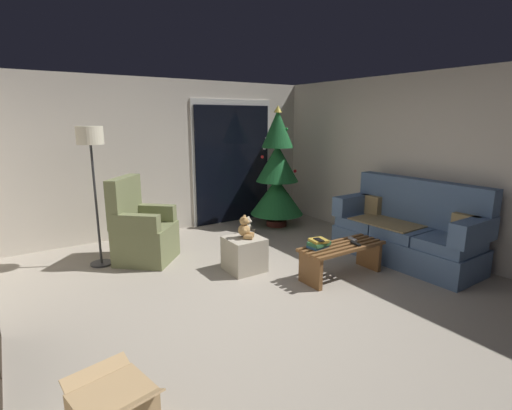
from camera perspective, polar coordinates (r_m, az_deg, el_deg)
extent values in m
plane|color=#9E9384|center=(4.20, 0.70, -13.88)|extent=(7.00, 7.00, 0.00)
cube|color=beige|center=(6.55, -14.51, 6.81)|extent=(5.72, 0.12, 2.50)
cube|color=beige|center=(5.89, 24.61, 5.44)|extent=(0.12, 6.00, 2.50)
cube|color=silver|center=(7.07, -3.45, 6.38)|extent=(1.60, 0.02, 2.20)
cube|color=black|center=(7.06, -3.37, 5.97)|extent=(1.50, 0.02, 2.10)
cube|color=slate|center=(5.57, 20.94, -6.03)|extent=(0.82, 1.92, 0.34)
cube|color=slate|center=(5.18, 26.69, -5.15)|extent=(0.70, 0.62, 0.14)
cube|color=slate|center=(5.48, 21.02, -3.69)|extent=(0.70, 0.62, 0.14)
cube|color=slate|center=(5.83, 16.01, -2.37)|extent=(0.70, 0.62, 0.14)
cube|color=slate|center=(5.66, 23.15, 0.49)|extent=(0.26, 1.91, 0.60)
cube|color=slate|center=(5.04, 29.52, -3.45)|extent=(0.77, 0.22, 0.28)
cube|color=slate|center=(5.95, 14.40, 0.11)|extent=(0.77, 0.22, 0.28)
cube|color=#997F51|center=(5.58, 18.86, -2.41)|extent=(0.63, 0.92, 0.02)
cube|color=#997F51|center=(5.25, 28.63, -2.75)|extent=(0.13, 0.32, 0.28)
cube|color=#997F51|center=(5.97, 16.63, 0.01)|extent=(0.13, 0.32, 0.28)
cube|color=brown|center=(4.64, 14.16, -6.51)|extent=(1.10, 0.05, 0.04)
cube|color=brown|center=(4.69, 13.37, -6.23)|extent=(1.10, 0.05, 0.04)
cube|color=brown|center=(4.75, 12.60, -5.96)|extent=(1.10, 0.05, 0.04)
cube|color=brown|center=(4.81, 11.85, -5.69)|extent=(1.10, 0.05, 0.04)
cube|color=brown|center=(4.87, 11.12, -5.43)|extent=(1.10, 0.05, 0.04)
cube|color=brown|center=(4.50, 8.05, -9.56)|extent=(0.05, 0.36, 0.36)
cube|color=brown|center=(5.16, 16.33, -7.00)|extent=(0.05, 0.36, 0.36)
cube|color=black|center=(4.79, 14.52, -5.56)|extent=(0.07, 0.16, 0.02)
cube|color=#ADADB2|center=(4.96, 14.07, -4.90)|extent=(0.09, 0.16, 0.02)
cube|color=#285684|center=(4.59, 9.12, -6.05)|extent=(0.25, 0.18, 0.03)
cube|color=#337042|center=(4.58, 9.29, -5.62)|extent=(0.26, 0.19, 0.04)
cube|color=#B79333|center=(4.57, 9.25, -5.20)|extent=(0.21, 0.21, 0.03)
cube|color=black|center=(4.53, 9.30, -5.09)|extent=(0.10, 0.16, 0.01)
cylinder|color=#4C1E19|center=(6.91, 3.05, -2.64)|extent=(0.36, 0.36, 0.10)
cylinder|color=brown|center=(6.88, 3.06, -1.75)|extent=(0.08, 0.08, 0.12)
cone|color=#195628|center=(6.80, 3.10, 1.35)|extent=(0.93, 0.93, 0.64)
cone|color=#195628|center=(6.71, 3.16, 6.24)|extent=(0.74, 0.74, 0.64)
cone|color=#195628|center=(6.67, 3.22, 11.23)|extent=(0.55, 0.55, 0.64)
sphere|color=red|center=(6.78, 5.79, 5.00)|extent=(0.06, 0.06, 0.06)
sphere|color=red|center=(7.21, 3.80, 1.63)|extent=(0.06, 0.06, 0.06)
sphere|color=red|center=(6.71, 0.94, 7.12)|extent=(0.06, 0.06, 0.06)
sphere|color=white|center=(6.65, 1.59, 9.82)|extent=(0.06, 0.06, 0.06)
sphere|color=gold|center=(7.15, 2.70, 2.88)|extent=(0.06, 0.06, 0.06)
sphere|color=#1E8C33|center=(6.65, 4.54, 11.09)|extent=(0.06, 0.06, 0.06)
sphere|color=white|center=(6.72, 1.27, 8.38)|extent=(0.06, 0.06, 0.06)
sphere|color=#1E8C33|center=(7.18, 4.67, 1.58)|extent=(0.06, 0.06, 0.06)
cone|color=#EAD14C|center=(6.67, 3.26, 14.00)|extent=(0.14, 0.14, 0.12)
cube|color=olive|center=(5.41, -15.82, -6.35)|extent=(0.96, 0.96, 0.31)
cube|color=olive|center=(5.34, -15.98, -3.86)|extent=(0.96, 0.96, 0.18)
cube|color=olive|center=(5.36, -18.87, 0.53)|extent=(0.57, 0.61, 0.64)
cube|color=olive|center=(5.53, -14.72, -1.08)|extent=(0.52, 0.49, 0.22)
cube|color=olive|center=(5.04, -17.22, -2.58)|extent=(0.52, 0.49, 0.22)
cylinder|color=#2D2D30|center=(5.52, -21.84, -8.02)|extent=(0.28, 0.28, 0.02)
cylinder|color=#2D2D30|center=(5.30, -22.54, -0.02)|extent=(0.03, 0.03, 1.55)
cylinder|color=beige|center=(5.19, -23.36, 9.44)|extent=(0.32, 0.32, 0.22)
cube|color=#B2A893|center=(4.88, -1.74, -7.25)|extent=(0.44, 0.44, 0.43)
cylinder|color=tan|center=(4.84, -0.95, -4.37)|extent=(0.12, 0.12, 0.06)
cylinder|color=tan|center=(4.74, -1.17, -4.72)|extent=(0.12, 0.12, 0.06)
sphere|color=tan|center=(4.78, -1.77, -3.73)|extent=(0.15, 0.15, 0.15)
sphere|color=tan|center=(4.75, -1.78, -2.35)|extent=(0.11, 0.11, 0.11)
sphere|color=tan|center=(4.74, -1.19, -2.50)|extent=(0.04, 0.04, 0.04)
sphere|color=tan|center=(4.77, -1.70, -1.70)|extent=(0.04, 0.04, 0.04)
sphere|color=tan|center=(4.70, -1.87, -1.92)|extent=(0.04, 0.04, 0.04)
sphere|color=tan|center=(4.84, -1.38, -3.39)|extent=(0.06, 0.06, 0.06)
sphere|color=tan|center=(4.71, -1.70, -3.87)|extent=(0.06, 0.06, 0.06)
cylinder|color=beige|center=(6.48, -0.57, -3.84)|extent=(0.12, 0.13, 0.06)
cylinder|color=beige|center=(6.39, -0.86, -4.09)|extent=(0.12, 0.13, 0.06)
sphere|color=beige|center=(6.43, -1.22, -3.34)|extent=(0.15, 0.15, 0.15)
sphere|color=beige|center=(6.40, -1.23, -2.32)|extent=(0.11, 0.11, 0.11)
sphere|color=#F4E5C1|center=(6.39, -0.81, -2.44)|extent=(0.04, 0.04, 0.04)
sphere|color=beige|center=(6.42, -1.11, -1.83)|extent=(0.04, 0.04, 0.04)
sphere|color=beige|center=(6.35, -1.34, -1.99)|extent=(0.04, 0.04, 0.04)
sphere|color=beige|center=(6.49, -0.84, -3.11)|extent=(0.06, 0.06, 0.06)
sphere|color=beige|center=(6.36, -1.27, -3.44)|extent=(0.06, 0.06, 0.06)
cube|color=tan|center=(2.77, -22.55, -21.82)|extent=(0.41, 0.17, 0.06)
cube|color=tan|center=(2.45, -18.24, -26.52)|extent=(0.41, 0.17, 0.06)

